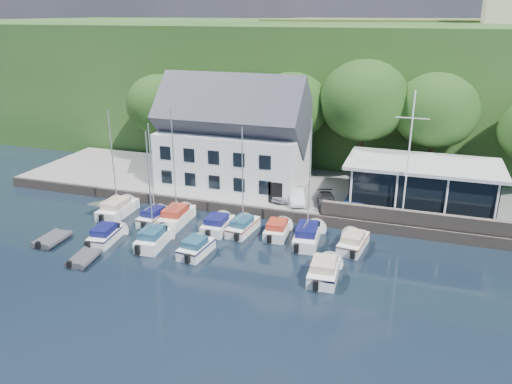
% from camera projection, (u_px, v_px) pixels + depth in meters
% --- Properties ---
extents(ground, '(180.00, 180.00, 0.00)m').
position_uv_depth(ground, '(245.00, 281.00, 34.37)').
color(ground, black).
rests_on(ground, ground).
extents(quay, '(60.00, 13.00, 1.00)m').
position_uv_depth(quay, '(304.00, 192.00, 49.80)').
color(quay, gray).
rests_on(quay, ground).
extents(quay_face, '(60.00, 0.30, 1.00)m').
position_uv_depth(quay_face, '(287.00, 216.00, 44.01)').
color(quay_face, '#594F47').
rests_on(quay_face, ground).
extents(hillside, '(160.00, 75.00, 16.00)m').
position_uv_depth(hillside, '(364.00, 70.00, 86.92)').
color(hillside, '#24481B').
rests_on(hillside, ground).
extents(field_patch, '(50.00, 30.00, 0.30)m').
position_uv_depth(field_patch, '(419.00, 20.00, 88.89)').
color(field_patch, '#5E6733').
rests_on(field_patch, hillside).
extents(harbor_building, '(14.40, 8.20, 8.70)m').
position_uv_depth(harbor_building, '(234.00, 142.00, 49.35)').
color(harbor_building, white).
rests_on(harbor_building, quay).
extents(club_pavilion, '(13.20, 7.20, 4.10)m').
position_uv_depth(club_pavilion, '(422.00, 184.00, 44.31)').
color(club_pavilion, black).
rests_on(club_pavilion, quay).
extents(seawall, '(18.00, 0.50, 1.20)m').
position_uv_depth(seawall, '(431.00, 220.00, 40.40)').
color(seawall, '#594F47').
rests_on(seawall, quay).
extents(gangway, '(1.20, 6.00, 1.40)m').
position_uv_depth(gangway, '(113.00, 207.00, 47.33)').
color(gangway, silver).
rests_on(gangway, ground).
extents(car_silver, '(2.19, 3.60, 1.15)m').
position_uv_depth(car_silver, '(286.00, 194.00, 46.27)').
color(car_silver, silver).
rests_on(car_silver, quay).
extents(car_white, '(2.57, 4.10, 1.28)m').
position_uv_depth(car_white, '(296.00, 195.00, 45.71)').
color(car_white, silver).
rests_on(car_white, quay).
extents(car_dgrey, '(2.47, 4.08, 1.11)m').
position_uv_depth(car_dgrey, '(326.00, 201.00, 44.58)').
color(car_dgrey, '#2D2D32').
rests_on(car_dgrey, quay).
extents(car_blue, '(1.64, 3.73, 1.25)m').
position_uv_depth(car_blue, '(355.00, 201.00, 44.40)').
color(car_blue, '#2B4984').
rests_on(car_blue, quay).
extents(flagpole, '(2.60, 0.20, 10.83)m').
position_uv_depth(flagpole, '(408.00, 158.00, 40.12)').
color(flagpole, white).
rests_on(flagpole, quay).
extents(tree_0, '(7.34, 7.34, 10.04)m').
position_uv_depth(tree_0, '(160.00, 119.00, 56.59)').
color(tree_0, black).
rests_on(tree_0, quay).
extents(tree_1, '(6.99, 6.99, 9.55)m').
position_uv_depth(tree_1, '(223.00, 123.00, 55.75)').
color(tree_1, black).
rests_on(tree_1, quay).
extents(tree_2, '(7.86, 7.86, 10.74)m').
position_uv_depth(tree_2, '(291.00, 124.00, 52.55)').
color(tree_2, black).
rests_on(tree_2, quay).
extents(tree_3, '(8.95, 8.95, 12.23)m').
position_uv_depth(tree_3, '(363.00, 121.00, 50.21)').
color(tree_3, black).
rests_on(tree_3, quay).
extents(tree_4, '(8.15, 8.15, 11.14)m').
position_uv_depth(tree_4, '(433.00, 130.00, 48.87)').
color(tree_4, black).
rests_on(tree_4, quay).
extents(boat_r1_0, '(2.27, 6.45, 9.23)m').
position_uv_depth(boat_r1_0, '(113.00, 166.00, 44.10)').
color(boat_r1_0, white).
rests_on(boat_r1_0, ground).
extents(boat_r1_1, '(2.00, 5.49, 8.42)m').
position_uv_depth(boat_r1_1, '(152.00, 177.00, 42.63)').
color(boat_r1_1, white).
rests_on(boat_r1_1, ground).
extents(boat_r1_2, '(2.24, 6.37, 9.41)m').
position_uv_depth(boat_r1_2, '(174.00, 172.00, 42.32)').
color(boat_r1_2, white).
rests_on(boat_r1_2, ground).
extents(boat_r1_3, '(2.13, 5.15, 1.37)m').
position_uv_depth(boat_r1_3, '(218.00, 223.00, 42.16)').
color(boat_r1_3, white).
rests_on(boat_r1_3, ground).
extents(boat_r1_4, '(2.25, 5.65, 8.20)m').
position_uv_depth(boat_r1_4, '(243.00, 186.00, 40.67)').
color(boat_r1_4, white).
rests_on(boat_r1_4, ground).
extents(boat_r1_5, '(2.17, 5.07, 1.35)m').
position_uv_depth(boat_r1_5, '(277.00, 228.00, 41.19)').
color(boat_r1_5, white).
rests_on(boat_r1_5, ground).
extents(boat_r1_6, '(2.62, 7.00, 9.36)m').
position_uv_depth(boat_r1_6, '(309.00, 187.00, 38.71)').
color(boat_r1_6, white).
rests_on(boat_r1_6, ground).
extents(boat_r1_7, '(2.52, 5.63, 1.39)m').
position_uv_depth(boat_r1_7, '(353.00, 240.00, 38.89)').
color(boat_r1_7, white).
rests_on(boat_r1_7, ground).
extents(boat_r2_0, '(2.42, 5.66, 1.35)m').
position_uv_depth(boat_r2_0, '(106.00, 233.00, 40.23)').
color(boat_r2_0, white).
rests_on(boat_r2_0, ground).
extents(boat_r2_1, '(2.41, 5.66, 9.32)m').
position_uv_depth(boat_r2_1, '(150.00, 190.00, 38.04)').
color(boat_r2_1, white).
rests_on(boat_r2_1, ground).
extents(boat_r2_2, '(2.22, 4.81, 1.39)m').
position_uv_depth(boat_r2_2, '(196.00, 246.00, 37.96)').
color(boat_r2_2, white).
rests_on(boat_r2_2, ground).
extents(boat_r2_4, '(2.40, 5.74, 1.47)m').
position_uv_depth(boat_r2_4, '(324.00, 268.00, 34.57)').
color(boat_r2_4, white).
rests_on(boat_r2_4, ground).
extents(dinghy_0, '(2.00, 3.25, 0.75)m').
position_uv_depth(dinghy_0, '(52.00, 238.00, 40.01)').
color(dinghy_0, '#35363A').
rests_on(dinghy_0, ground).
extents(dinghy_1, '(2.17, 3.18, 0.69)m').
position_uv_depth(dinghy_1, '(84.00, 257.00, 36.96)').
color(dinghy_1, '#35363A').
rests_on(dinghy_1, ground).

